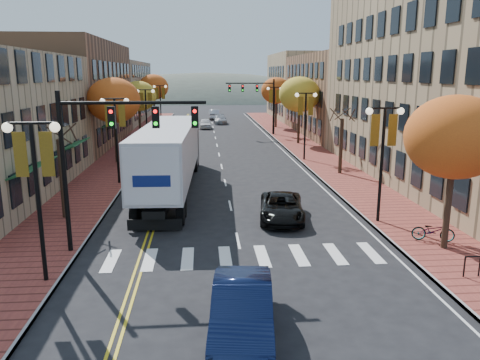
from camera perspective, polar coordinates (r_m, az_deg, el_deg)
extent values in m
plane|color=black|center=(18.47, 0.71, -11.69)|extent=(200.00, 200.00, 0.00)
cube|color=brown|center=(50.36, -13.08, 3.85)|extent=(4.00, 85.00, 0.15)
cube|color=brown|center=(50.92, 7.43, 4.17)|extent=(4.00, 85.00, 0.15)
cube|color=brown|center=(54.98, -21.24, 9.74)|extent=(12.00, 24.00, 11.00)
cube|color=#9E8966|center=(79.30, -16.11, 10.25)|extent=(12.00, 26.00, 9.50)
cube|color=brown|center=(62.12, 14.46, 10.00)|extent=(15.00, 24.00, 10.00)
cube|color=#9E8966|center=(83.22, 9.52, 11.19)|extent=(15.00, 20.00, 11.00)
cylinder|color=#382619|center=(26.38, -20.86, 0.14)|extent=(0.28, 0.28, 4.20)
cylinder|color=#382619|center=(41.71, -14.91, 5.44)|extent=(0.28, 0.28, 4.90)
ellipsoid|color=orange|center=(41.46, -15.14, 9.36)|extent=(4.48, 4.48, 3.81)
cylinder|color=#382619|center=(57.45, -12.13, 7.33)|extent=(0.28, 0.28, 4.55)
ellipsoid|color=gold|center=(57.27, -12.26, 9.97)|extent=(4.16, 4.16, 3.54)
cylinder|color=#382619|center=(75.26, -10.40, 8.84)|extent=(0.28, 0.28, 5.04)
ellipsoid|color=orange|center=(75.12, -10.50, 11.08)|extent=(4.61, 4.61, 3.92)
cylinder|color=#382619|center=(22.14, 24.10, -2.00)|extent=(0.28, 0.28, 4.55)
ellipsoid|color=orange|center=(21.67, 24.73, 4.78)|extent=(4.16, 4.16, 3.54)
cylinder|color=#382619|center=(36.71, 12.21, 4.07)|extent=(0.28, 0.28, 4.20)
cylinder|color=#382619|center=(52.07, 7.17, 7.17)|extent=(0.28, 0.28, 4.90)
ellipsoid|color=gold|center=(51.87, 7.26, 10.31)|extent=(4.48, 4.48, 3.81)
cylinder|color=#382619|center=(67.76, 4.41, 8.47)|extent=(0.28, 0.28, 4.76)
ellipsoid|color=orange|center=(67.60, 4.45, 10.81)|extent=(4.35, 4.35, 3.70)
cylinder|color=black|center=(18.35, -23.31, -2.98)|extent=(0.16, 0.16, 6.00)
cylinder|color=black|center=(17.82, -24.16, 6.35)|extent=(1.60, 0.10, 0.10)
sphere|color=#FFF2CC|center=(18.12, -26.51, 5.74)|extent=(0.36, 0.36, 0.36)
sphere|color=#FFF2CC|center=(17.59, -21.65, 6.00)|extent=(0.36, 0.36, 0.36)
cube|color=#C5901A|center=(18.11, -25.19, 2.82)|extent=(0.45, 0.03, 1.60)
cube|color=#C5901A|center=(17.82, -22.47, 2.92)|extent=(0.45, 0.03, 1.60)
cylinder|color=black|center=(33.59, -14.78, 4.43)|extent=(0.16, 0.16, 6.00)
cylinder|color=black|center=(33.30, -15.08, 9.54)|extent=(1.60, 0.10, 0.10)
sphere|color=#FFF2CC|center=(33.46, -16.43, 9.22)|extent=(0.36, 0.36, 0.36)
sphere|color=#FFF2CC|center=(33.18, -13.69, 9.35)|extent=(0.36, 0.36, 0.36)
cube|color=#C5901A|center=(33.46, -15.73, 7.63)|extent=(0.45, 0.03, 1.60)
cube|color=#C5901A|center=(33.30, -14.20, 7.69)|extent=(0.45, 0.03, 1.60)
cylinder|color=black|center=(51.28, -11.34, 7.38)|extent=(0.16, 0.16, 6.00)
cylinder|color=black|center=(51.10, -11.49, 10.73)|extent=(1.60, 0.10, 0.10)
sphere|color=#FFF2CC|center=(51.20, -12.38, 10.53)|extent=(0.36, 0.36, 0.36)
sphere|color=#FFF2CC|center=(51.02, -10.57, 10.60)|extent=(0.36, 0.36, 0.36)
cube|color=#C5901A|center=(51.20, -11.94, 9.48)|extent=(0.45, 0.03, 1.60)
cube|color=#C5901A|center=(51.10, -10.92, 9.52)|extent=(0.45, 0.03, 1.60)
cylinder|color=black|center=(69.14, -9.65, 8.81)|extent=(0.16, 0.16, 6.00)
cylinder|color=black|center=(69.00, -9.74, 11.29)|extent=(1.60, 0.10, 0.10)
sphere|color=#FFF2CC|center=(69.08, -10.41, 11.14)|extent=(0.36, 0.36, 0.36)
sphere|color=#FFF2CC|center=(68.94, -9.06, 11.19)|extent=(0.36, 0.36, 0.36)
cube|color=#C5901A|center=(69.08, -10.09, 10.37)|extent=(0.45, 0.03, 1.60)
cube|color=#C5901A|center=(69.00, -9.33, 10.39)|extent=(0.45, 0.03, 1.60)
cylinder|color=black|center=(24.92, 16.84, 1.49)|extent=(0.16, 0.16, 6.00)
cylinder|color=black|center=(24.53, 17.30, 8.37)|extent=(1.60, 0.10, 0.10)
sphere|color=#FFF2CC|center=(24.26, 15.50, 8.08)|extent=(0.36, 0.36, 0.36)
sphere|color=#FFF2CC|center=(24.85, 19.00, 7.96)|extent=(0.36, 0.36, 0.36)
cube|color=#C5901A|center=(24.47, 16.14, 5.84)|extent=(0.45, 0.03, 1.60)
cube|color=#C5901A|center=(24.80, 18.10, 5.80)|extent=(0.45, 0.03, 1.60)
cylinder|color=black|center=(41.99, 7.94, 6.35)|extent=(0.16, 0.16, 6.00)
cylinder|color=black|center=(41.76, 8.07, 10.44)|extent=(1.60, 0.10, 0.10)
sphere|color=#FFF2CC|center=(41.60, 6.97, 10.25)|extent=(0.36, 0.36, 0.36)
sphere|color=#FFF2CC|center=(41.95, 9.14, 10.21)|extent=(0.36, 0.36, 0.36)
cube|color=#C5901A|center=(41.72, 7.41, 8.94)|extent=(0.45, 0.03, 1.60)
cube|color=#C5901A|center=(41.92, 8.63, 8.92)|extent=(0.45, 0.03, 1.60)
cylinder|color=black|center=(59.61, 4.19, 8.33)|extent=(0.16, 0.16, 6.00)
cylinder|color=black|center=(59.45, 4.24, 11.21)|extent=(1.60, 0.10, 0.10)
sphere|color=#FFF2CC|center=(59.34, 3.46, 11.08)|extent=(0.36, 0.36, 0.36)
sphere|color=#FFF2CC|center=(59.58, 5.01, 11.06)|extent=(0.36, 0.36, 0.36)
cube|color=#C5901A|center=(59.42, 3.78, 10.16)|extent=(0.45, 0.03, 1.60)
cube|color=#C5901A|center=(59.56, 4.65, 10.15)|extent=(0.45, 0.03, 1.60)
cylinder|color=black|center=(20.99, -20.63, 0.55)|extent=(0.20, 0.20, 7.00)
cylinder|color=black|center=(19.96, -12.91, 9.17)|extent=(6.00, 0.14, 0.14)
cube|color=black|center=(20.15, -15.38, 7.35)|extent=(0.30, 0.25, 0.90)
sphere|color=#FF0C0C|center=(20.00, -15.49, 8.03)|extent=(0.16, 0.16, 0.16)
cube|color=black|center=(19.90, -10.24, 7.54)|extent=(0.30, 0.25, 0.90)
sphere|color=#FF0C0C|center=(19.74, -10.30, 8.22)|extent=(0.16, 0.16, 0.16)
cube|color=black|center=(19.81, -5.53, 7.66)|extent=(0.30, 0.25, 0.90)
sphere|color=#FF0C0C|center=(19.65, -5.55, 8.35)|extent=(0.16, 0.16, 0.16)
cylinder|color=black|center=(59.56, 4.10, 8.81)|extent=(0.20, 0.20, 7.00)
cylinder|color=black|center=(59.04, 1.21, 11.72)|extent=(6.00, 0.14, 0.14)
cube|color=black|center=(59.16, 2.09, 11.13)|extent=(0.30, 0.25, 0.90)
sphere|color=#FF0C0C|center=(59.01, 2.11, 11.37)|extent=(0.16, 0.16, 0.16)
cube|color=black|center=(58.97, 0.32, 11.14)|extent=(0.30, 0.25, 0.90)
sphere|color=#FF0C0C|center=(58.83, 0.33, 11.38)|extent=(0.16, 0.16, 0.16)
cube|color=black|center=(58.86, -1.28, 11.13)|extent=(0.30, 0.25, 0.90)
sphere|color=#FF0C0C|center=(58.71, -1.28, 11.37)|extent=(0.16, 0.16, 0.16)
cube|color=black|center=(30.04, -8.59, -0.21)|extent=(1.72, 14.63, 0.39)
cube|color=silver|center=(29.66, -8.72, 3.49)|extent=(3.51, 14.70, 3.14)
cube|color=#232227|center=(38.66, -7.22, 4.10)|extent=(2.94, 3.48, 2.81)
cylinder|color=black|center=(24.73, -12.72, -4.18)|extent=(0.44, 1.14, 1.12)
cylinder|color=black|center=(24.41, -7.26, -4.19)|extent=(0.44, 1.14, 1.12)
cylinder|color=black|center=(26.00, -12.20, -3.32)|extent=(0.44, 1.14, 1.12)
cylinder|color=black|center=(25.70, -7.01, -3.31)|extent=(0.44, 1.14, 1.12)
cylinder|color=black|center=(37.68, -9.12, 1.81)|extent=(0.44, 1.14, 1.12)
cylinder|color=black|center=(37.47, -5.54, 1.86)|extent=(0.44, 1.14, 1.12)
cylinder|color=black|center=(40.09, -8.71, 2.49)|extent=(0.44, 1.14, 1.12)
cylinder|color=black|center=(39.89, -5.34, 2.53)|extent=(0.44, 1.14, 1.12)
imported|color=#0C1533|center=(14.36, 0.26, -15.61)|extent=(2.25, 5.19, 1.66)
imported|color=black|center=(25.17, 5.10, -3.32)|extent=(2.91, 5.17, 1.36)
imported|color=silver|center=(67.34, -4.26, 6.88)|extent=(1.67, 4.08, 1.39)
imported|color=#97989E|center=(73.65, -2.43, 7.40)|extent=(1.92, 4.71, 1.37)
imported|color=#B8B7BF|center=(81.13, -3.18, 7.99)|extent=(1.87, 5.01, 1.64)
imported|color=gray|center=(23.29, 22.48, -5.73)|extent=(1.98, 1.21, 0.98)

